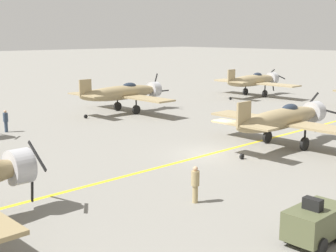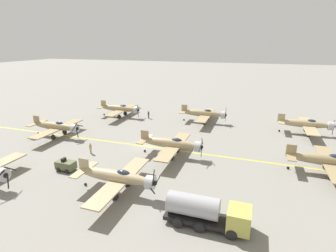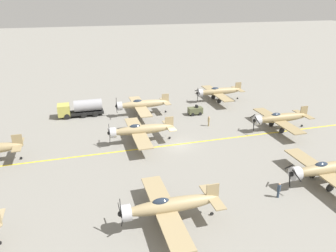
% 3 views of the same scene
% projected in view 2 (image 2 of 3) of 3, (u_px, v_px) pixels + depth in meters
% --- Properties ---
extents(ground_plane, '(400.00, 400.00, 0.00)m').
position_uv_depth(ground_plane, '(147.00, 147.00, 44.02)').
color(ground_plane, gray).
extents(taxiway_stripe, '(0.30, 160.00, 0.01)m').
position_uv_depth(taxiway_stripe, '(147.00, 147.00, 44.02)').
color(taxiway_stripe, yellow).
rests_on(taxiway_stripe, ground).
extents(airplane_far_left, '(12.00, 9.98, 3.65)m').
position_uv_depth(airplane_far_left, '(306.00, 124.00, 49.44)').
color(airplane_far_left, tan).
rests_on(airplane_far_left, ground).
extents(airplane_near_center, '(12.00, 9.98, 3.65)m').
position_uv_depth(airplane_near_center, '(57.00, 126.00, 48.04)').
color(airplane_near_center, '#947F57').
rests_on(airplane_near_center, ground).
extents(airplane_near_left, '(12.00, 9.98, 3.65)m').
position_uv_depth(airplane_near_left, '(121.00, 109.00, 61.06)').
color(airplane_near_left, '#99845C').
rests_on(airplane_near_left, ground).
extents(airplane_far_center, '(12.00, 9.98, 3.80)m').
position_uv_depth(airplane_far_center, '(328.00, 160.00, 34.17)').
color(airplane_far_center, '#97835A').
rests_on(airplane_far_center, ground).
extents(airplane_mid_center, '(12.00, 9.98, 3.65)m').
position_uv_depth(airplane_mid_center, '(172.00, 144.00, 39.84)').
color(airplane_mid_center, tan).
rests_on(airplane_mid_center, ground).
extents(airplane_mid_right, '(12.00, 9.98, 3.72)m').
position_uv_depth(airplane_mid_right, '(118.00, 177.00, 29.97)').
color(airplane_mid_right, tan).
rests_on(airplane_mid_right, ground).
extents(airplane_mid_left, '(12.00, 9.98, 3.71)m').
position_uv_depth(airplane_mid_left, '(204.00, 114.00, 56.75)').
color(airplane_mid_left, '#9F8A61').
rests_on(airplane_mid_left, ground).
extents(fuel_tanker, '(2.67, 8.00, 2.98)m').
position_uv_depth(fuel_tanker, '(207.00, 212.00, 24.61)').
color(fuel_tanker, black).
rests_on(fuel_tanker, ground).
extents(tow_tractor, '(1.57, 2.60, 1.79)m').
position_uv_depth(tow_tractor, '(66.00, 165.00, 35.61)').
color(tow_tractor, '#515638').
rests_on(tow_tractor, ground).
extents(ground_crew_walking, '(0.38, 0.38, 1.76)m').
position_uv_depth(ground_crew_walking, '(90.00, 148.00, 41.01)').
color(ground_crew_walking, tan).
rests_on(ground_crew_walking, ground).
extents(ground_crew_inspecting, '(0.39, 0.39, 1.79)m').
position_uv_depth(ground_crew_inspecting, '(149.00, 114.00, 60.17)').
color(ground_crew_inspecting, '#334256').
rests_on(ground_crew_inspecting, ground).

